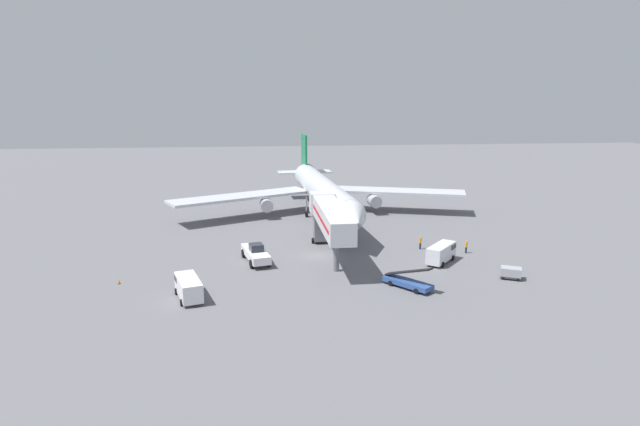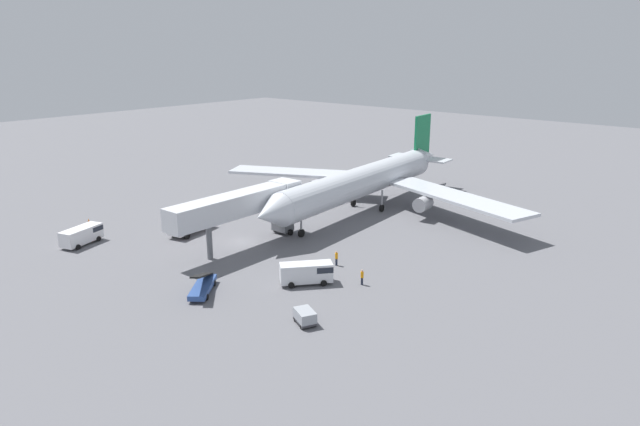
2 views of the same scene
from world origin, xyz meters
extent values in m
plane|color=slate|center=(0.00, 0.00, 0.00)|extent=(300.00, 300.00, 0.00)
cylinder|color=silver|center=(3.16, 21.05, 4.74)|extent=(7.49, 37.60, 4.48)
cone|color=silver|center=(4.85, 0.23, 4.74)|extent=(4.74, 4.76, 4.39)
cone|color=silver|center=(1.37, 43.10, 5.08)|extent=(4.80, 7.20, 4.26)
cube|color=#147A47|center=(1.51, 41.39, 9.23)|extent=(0.80, 5.42, 7.17)
cube|color=silver|center=(4.23, 41.11, 5.31)|extent=(5.68, 4.35, 0.24)
cube|color=silver|center=(-1.13, 40.68, 5.31)|extent=(5.68, 4.35, 0.24)
cube|color=silver|center=(16.54, 25.80, 3.74)|extent=(25.23, 12.55, 0.44)
cube|color=silver|center=(-10.81, 23.58, 3.74)|extent=(24.54, 15.93, 0.44)
cylinder|color=#A8A8AD|center=(12.47, 23.85, 2.41)|extent=(2.32, 2.89, 2.10)
cylinder|color=#A8A8AD|center=(-6.49, 22.32, 2.41)|extent=(2.32, 2.89, 2.10)
cylinder|color=gray|center=(4.34, 6.53, 1.97)|extent=(0.28, 0.28, 2.85)
cylinder|color=black|center=(4.34, 6.53, 0.55)|extent=(0.44, 1.12, 1.10)
cylinder|color=gray|center=(5.55, 23.50, 1.97)|extent=(0.28, 0.28, 2.85)
cylinder|color=black|center=(5.55, 23.50, 0.55)|extent=(0.44, 1.12, 1.10)
cylinder|color=gray|center=(0.41, 23.08, 1.97)|extent=(0.28, 0.28, 2.85)
cylinder|color=black|center=(0.41, 23.08, 0.55)|extent=(0.44, 1.12, 1.10)
cube|color=silver|center=(1.47, -2.92, 5.79)|extent=(3.29, 18.11, 2.70)
cube|color=red|center=(-0.05, -2.95, 5.79)|extent=(0.29, 15.17, 0.44)
cube|color=silver|center=(1.31, 6.71, 5.79)|extent=(3.50, 2.86, 2.84)
cube|color=#232833|center=(1.29, 8.01, 6.04)|extent=(3.30, 0.29, 0.90)
cube|color=slate|center=(1.32, 6.11, 2.42)|extent=(2.58, 1.84, 4.04)
cylinder|color=black|center=(-0.11, 6.09, 0.40)|extent=(0.31, 0.80, 0.80)
cylinder|color=black|center=(2.74, 6.13, 0.40)|extent=(0.31, 0.80, 0.80)
cylinder|color=slate|center=(1.52, -6.53, 2.22)|extent=(0.70, 0.70, 4.44)
cube|color=white|center=(-8.17, -1.83, 1.05)|extent=(3.91, 7.66, 1.00)
cube|color=#232833|center=(-8.08, -2.18, 2.00)|extent=(1.96, 2.12, 0.90)
cylinder|color=black|center=(-6.57, -3.89, 0.55)|extent=(0.64, 1.16, 1.10)
cylinder|color=black|center=(-8.66, -4.40, 0.55)|extent=(0.64, 1.16, 1.10)
cylinder|color=black|center=(-7.68, 0.74, 0.55)|extent=(0.64, 1.16, 1.10)
cylinder|color=black|center=(-9.77, 0.24, 0.55)|extent=(0.64, 1.16, 1.10)
cube|color=#2D4C8E|center=(8.58, -13.24, 0.57)|extent=(4.98, 5.63, 0.55)
cube|color=black|center=(8.58, -13.24, 1.89)|extent=(4.39, 5.18, 2.04)
cylinder|color=black|center=(10.31, -14.09, 0.30)|extent=(0.55, 0.61, 0.60)
cylinder|color=black|center=(9.02, -15.12, 0.30)|extent=(0.55, 0.61, 0.60)
cylinder|color=black|center=(8.14, -11.36, 0.30)|extent=(0.55, 0.61, 0.60)
cylinder|color=black|center=(6.85, -12.39, 0.30)|extent=(0.55, 0.61, 0.60)
cube|color=white|center=(-15.08, -13.86, 1.25)|extent=(3.60, 5.94, 1.93)
cube|color=#1E232D|center=(-15.63, -12.05, 1.68)|extent=(2.52, 2.32, 0.62)
cylinder|color=black|center=(-16.53, -12.49, 0.34)|extent=(0.55, 0.76, 0.68)
cylinder|color=black|center=(-14.64, -11.92, 0.34)|extent=(0.55, 0.76, 0.68)
cylinder|color=black|center=(-15.52, -15.80, 0.34)|extent=(0.55, 0.76, 0.68)
cylinder|color=black|center=(-13.63, -15.23, 0.34)|extent=(0.55, 0.76, 0.68)
cube|color=silver|center=(15.20, -4.61, 1.30)|extent=(5.01, 5.47, 2.02)
cube|color=#1E232D|center=(16.42, -3.16, 1.74)|extent=(2.60, 2.58, 0.65)
cylinder|color=black|center=(15.62, -2.71, 0.34)|extent=(0.69, 0.74, 0.68)
cylinder|color=black|center=(17.00, -3.86, 0.34)|extent=(0.69, 0.74, 0.68)
cylinder|color=black|center=(13.41, -5.36, 0.34)|extent=(0.69, 0.74, 0.68)
cylinder|color=black|center=(14.78, -6.51, 0.34)|extent=(0.69, 0.74, 0.68)
cube|color=#38383D|center=(21.27, -11.57, 0.29)|extent=(2.71, 2.35, 0.22)
cube|color=#999EA5|center=(21.27, -11.57, 0.87)|extent=(2.71, 2.35, 0.95)
cylinder|color=black|center=(22.29, -11.30, 0.18)|extent=(0.38, 0.27, 0.36)
cylinder|color=black|center=(21.69, -12.54, 0.18)|extent=(0.38, 0.27, 0.36)
cylinder|color=black|center=(20.86, -10.60, 0.18)|extent=(0.38, 0.27, 0.36)
cylinder|color=black|center=(20.25, -11.83, 0.18)|extent=(0.38, 0.27, 0.36)
cylinder|color=#1E2333|center=(19.91, -0.98, 0.41)|extent=(0.34, 0.34, 0.83)
cylinder|color=orange|center=(19.91, -0.98, 1.15)|extent=(0.45, 0.45, 0.65)
sphere|color=tan|center=(19.91, -0.98, 1.61)|extent=(0.22, 0.22, 0.22)
cylinder|color=#1E2333|center=(14.33, 1.59, 0.43)|extent=(0.35, 0.35, 0.85)
cylinder|color=orange|center=(14.33, 1.59, 1.19)|extent=(0.47, 0.47, 0.67)
sphere|color=tan|center=(14.33, 1.59, 1.66)|extent=(0.23, 0.23, 0.23)
cube|color=black|center=(-23.53, -8.44, 0.01)|extent=(0.33, 0.33, 0.03)
cone|color=orange|center=(-23.53, -8.44, 0.27)|extent=(0.28, 0.28, 0.48)
camera|label=1|loc=(-7.25, -69.27, 21.22)|focal=30.79mm
camera|label=2|loc=(53.31, -46.91, 24.61)|focal=32.28mm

